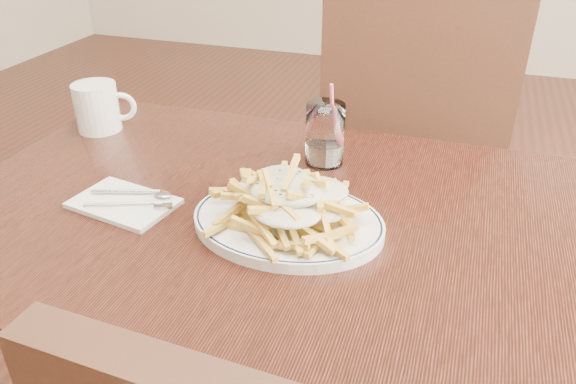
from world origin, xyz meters
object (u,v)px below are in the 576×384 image
(chair_far, at_px, (410,147))
(coffee_mug, at_px, (98,107))
(fries_plate, at_px, (288,222))
(table, at_px, (272,245))
(loaded_fries, at_px, (288,195))
(water_glass, at_px, (325,138))

(chair_far, height_order, coffee_mug, chair_far)
(fries_plate, bearing_deg, table, 134.23)
(loaded_fries, distance_m, coffee_mug, 0.61)
(water_glass, distance_m, coffee_mug, 0.54)
(coffee_mug, bearing_deg, fries_plate, -25.35)
(water_glass, bearing_deg, fries_plate, -88.32)
(fries_plate, bearing_deg, water_glass, 91.68)
(chair_far, distance_m, loaded_fries, 0.78)
(table, relative_size, coffee_mug, 8.78)
(chair_far, relative_size, loaded_fries, 3.45)
(table, bearing_deg, fries_plate, -45.77)
(loaded_fries, xyz_separation_m, coffee_mug, (-0.55, 0.26, -0.01))
(table, bearing_deg, coffee_mug, 157.13)
(water_glass, bearing_deg, coffee_mug, 179.97)
(loaded_fries, bearing_deg, table, 134.23)
(fries_plate, xyz_separation_m, loaded_fries, (0.00, 0.00, 0.05))
(fries_plate, bearing_deg, loaded_fries, 0.00)
(chair_far, relative_size, fries_plate, 2.64)
(chair_far, xyz_separation_m, fries_plate, (-0.12, -0.74, 0.17))
(fries_plate, height_order, water_glass, water_glass)
(loaded_fries, distance_m, water_glass, 0.26)
(coffee_mug, bearing_deg, chair_far, 35.40)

